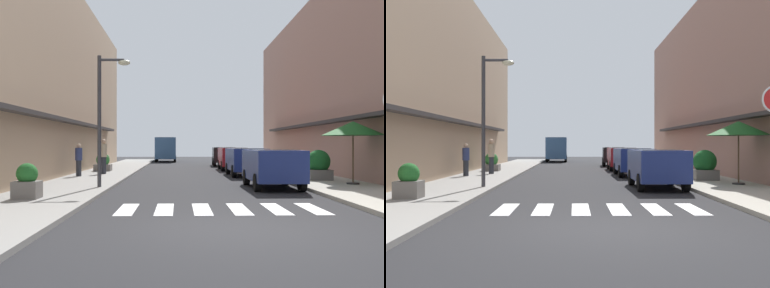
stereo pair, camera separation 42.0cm
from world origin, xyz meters
TOP-DOWN VIEW (x-y plane):
  - ground_plane at (0.00, 14.60)m, footprint 80.27×80.27m
  - sidewalk_left at (-5.10, 14.60)m, footprint 3.12×51.08m
  - sidewalk_right at (5.10, 14.60)m, footprint 3.12×51.08m
  - building_row_left at (-9.16, 15.42)m, footprint 5.50×34.84m
  - building_row_right at (9.16, 15.42)m, footprint 5.50×34.84m
  - crosswalk at (-0.00, 2.76)m, footprint 5.20×2.20m
  - parked_car_near at (2.49, 8.42)m, footprint 1.82×4.01m
  - parked_car_mid at (2.49, 15.38)m, footprint 1.81×4.26m
  - parked_car_far at (2.49, 20.91)m, footprint 1.86×4.19m
  - parked_car_distant at (2.49, 27.06)m, footprint 1.95×4.11m
  - delivery_van at (-2.34, 36.30)m, footprint 2.06×5.42m
  - street_lamp at (-3.75, 7.86)m, footprint 1.19×0.28m
  - cafe_umbrella at (5.72, 8.76)m, footprint 2.41×2.41m
  - planter_corner at (-5.38, 4.26)m, footprint 0.70×0.70m
  - planter_midblock at (5.07, 11.07)m, footprint 1.02×1.02m
  - planter_far at (-5.50, 18.14)m, footprint 0.96×0.96m
  - pedestrian_walking_near at (-5.94, 13.65)m, footprint 0.34×0.34m
  - pedestrian_walking_far at (-5.02, 15.44)m, footprint 0.34×0.34m

SIDE VIEW (x-z plane):
  - ground_plane at x=0.00m, z-range 0.00..0.00m
  - crosswalk at x=0.00m, z-range 0.00..0.01m
  - sidewalk_left at x=-5.10m, z-range 0.00..0.12m
  - sidewalk_right at x=5.10m, z-range 0.00..0.12m
  - planter_far at x=-5.50m, z-range 0.06..1.11m
  - planter_corner at x=-5.38m, z-range 0.08..1.09m
  - planter_midblock at x=5.07m, z-range 0.09..1.40m
  - parked_car_near at x=2.49m, z-range 0.19..1.66m
  - parked_car_distant at x=2.49m, z-range 0.19..1.66m
  - parked_car_far at x=2.49m, z-range 0.19..1.66m
  - parked_car_mid at x=2.49m, z-range 0.19..1.66m
  - pedestrian_walking_near at x=-5.94m, z-range 0.16..1.75m
  - pedestrian_walking_far at x=-5.02m, z-range 0.18..2.01m
  - delivery_van at x=-2.34m, z-range 0.22..2.59m
  - cafe_umbrella at x=5.72m, z-range 1.06..3.50m
  - street_lamp at x=-3.75m, z-range 0.69..5.47m
  - building_row_right at x=9.16m, z-range 0.00..10.21m
  - building_row_left at x=-9.16m, z-range 0.00..10.28m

